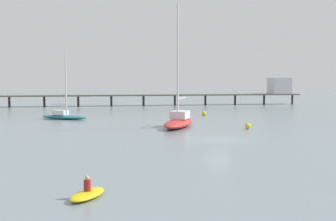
{
  "coord_description": "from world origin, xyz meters",
  "views": [
    {
      "loc": [
        -15.38,
        -38.82,
        5.94
      ],
      "look_at": [
        0.0,
        19.84,
        1.5
      ],
      "focal_mm": 44.71,
      "sensor_mm": 36.0,
      "label": 1
    }
  ],
  "objects_px": {
    "pier": "(195,91)",
    "sailboat_red": "(179,120)",
    "dinghy_yellow": "(87,194)",
    "sailboat_teal": "(64,115)",
    "mooring_buoy_mid": "(248,126)",
    "mooring_buoy_inner": "(204,113)"
  },
  "relations": [
    {
      "from": "sailboat_teal",
      "to": "mooring_buoy_mid",
      "type": "xyz_separation_m",
      "value": [
        21.49,
        -18.78,
        -0.23
      ]
    },
    {
      "from": "mooring_buoy_mid",
      "to": "sailboat_teal",
      "type": "bearing_deg",
      "value": 138.86
    },
    {
      "from": "sailboat_teal",
      "to": "dinghy_yellow",
      "type": "bearing_deg",
      "value": -89.19
    },
    {
      "from": "pier",
      "to": "sailboat_red",
      "type": "xyz_separation_m",
      "value": [
        -16.67,
        -43.9,
        -2.39
      ]
    },
    {
      "from": "sailboat_teal",
      "to": "dinghy_yellow",
      "type": "height_order",
      "value": "sailboat_teal"
    },
    {
      "from": "dinghy_yellow",
      "to": "mooring_buoy_inner",
      "type": "relative_size",
      "value": 3.67
    },
    {
      "from": "sailboat_red",
      "to": "mooring_buoy_inner",
      "type": "xyz_separation_m",
      "value": [
        8.73,
        15.11,
        -0.47
      ]
    },
    {
      "from": "dinghy_yellow",
      "to": "sailboat_red",
      "type": "bearing_deg",
      "value": 65.58
    },
    {
      "from": "sailboat_red",
      "to": "sailboat_teal",
      "type": "xyz_separation_m",
      "value": [
        -13.92,
        14.8,
        -0.27
      ]
    },
    {
      "from": "pier",
      "to": "mooring_buoy_mid",
      "type": "height_order",
      "value": "pier"
    },
    {
      "from": "sailboat_red",
      "to": "sailboat_teal",
      "type": "height_order",
      "value": "sailboat_red"
    },
    {
      "from": "sailboat_red",
      "to": "mooring_buoy_inner",
      "type": "relative_size",
      "value": 19.15
    },
    {
      "from": "pier",
      "to": "sailboat_red",
      "type": "height_order",
      "value": "sailboat_red"
    },
    {
      "from": "sailboat_red",
      "to": "mooring_buoy_inner",
      "type": "height_order",
      "value": "sailboat_red"
    },
    {
      "from": "mooring_buoy_mid",
      "to": "pier",
      "type": "bearing_deg",
      "value": 79.25
    },
    {
      "from": "mooring_buoy_mid",
      "to": "dinghy_yellow",
      "type": "bearing_deg",
      "value": -129.53
    },
    {
      "from": "sailboat_teal",
      "to": "dinghy_yellow",
      "type": "xyz_separation_m",
      "value": [
        0.62,
        -44.07,
        -0.38
      ]
    },
    {
      "from": "dinghy_yellow",
      "to": "mooring_buoy_mid",
      "type": "distance_m",
      "value": 32.79
    },
    {
      "from": "sailboat_teal",
      "to": "mooring_buoy_mid",
      "type": "distance_m",
      "value": 28.54
    },
    {
      "from": "mooring_buoy_inner",
      "to": "mooring_buoy_mid",
      "type": "bearing_deg",
      "value": -93.47
    },
    {
      "from": "pier",
      "to": "dinghy_yellow",
      "type": "distance_m",
      "value": 79.13
    },
    {
      "from": "sailboat_red",
      "to": "mooring_buoy_inner",
      "type": "bearing_deg",
      "value": 59.96
    }
  ]
}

